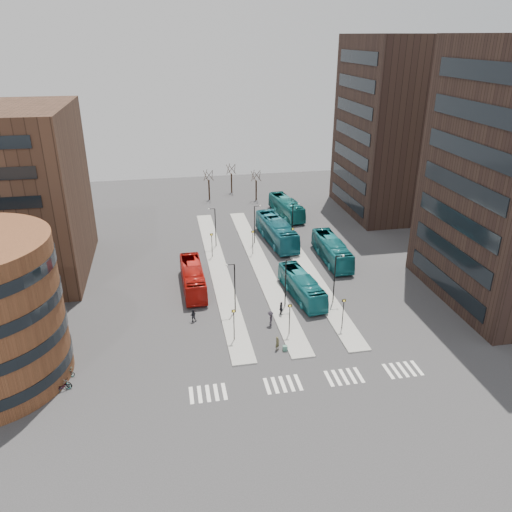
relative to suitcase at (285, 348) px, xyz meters
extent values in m
plane|color=#2C2C2E|center=(-0.48, -9.25, -0.28)|extent=(160.00, 160.00, 0.00)
cube|color=gray|center=(-4.48, 20.75, -0.21)|extent=(2.50, 45.00, 0.15)
cube|color=gray|center=(1.52, 20.75, -0.21)|extent=(2.50, 45.00, 0.15)
cube|color=gray|center=(7.52, 20.75, -0.21)|extent=(2.50, 45.00, 0.15)
cube|color=navy|center=(0.00, 0.00, 0.00)|extent=(0.46, 0.37, 0.56)
imported|color=#AE130D|center=(-8.31, 15.61, 1.25)|extent=(2.78, 11.05, 3.07)
imported|color=#16686F|center=(4.74, 10.87, 1.19)|extent=(3.74, 10.77, 2.94)
imported|color=#155C6B|center=(5.64, 28.91, 1.55)|extent=(4.33, 13.40, 3.67)
imported|color=#16676E|center=(11.87, 20.59, 1.34)|extent=(2.83, 11.70, 3.25)
imported|color=#146565|center=(10.11, 40.70, 1.32)|extent=(4.22, 11.79, 3.21)
imported|color=#46432A|center=(-0.74, 0.31, 0.48)|extent=(0.66, 0.64, 1.53)
imported|color=black|center=(-8.88, 7.55, 0.49)|extent=(0.82, 0.68, 1.54)
imported|color=black|center=(1.21, 6.91, 0.60)|extent=(0.45, 1.04, 1.76)
imported|color=black|center=(-0.45, 5.09, 0.59)|extent=(0.88, 1.25, 1.75)
imported|color=gray|center=(-21.48, -2.46, 0.13)|extent=(1.67, 1.14, 0.83)
imported|color=gray|center=(-21.48, -1.94, 0.25)|extent=(1.82, 1.12, 1.06)
imported|color=gray|center=(-21.48, -0.23, 0.15)|extent=(1.75, 1.04, 0.87)
cube|color=silver|center=(-9.98, -5.25, -0.28)|extent=(0.35, 2.40, 0.01)
cube|color=silver|center=(-9.23, -5.25, -0.28)|extent=(0.35, 2.40, 0.01)
cube|color=silver|center=(-8.48, -5.25, -0.28)|extent=(0.35, 2.40, 0.01)
cube|color=silver|center=(-7.73, -5.25, -0.28)|extent=(0.35, 2.40, 0.01)
cube|color=silver|center=(-6.98, -5.25, -0.28)|extent=(0.35, 2.40, 0.01)
cube|color=silver|center=(-2.98, -5.25, -0.28)|extent=(0.35, 2.40, 0.01)
cube|color=silver|center=(-2.23, -5.25, -0.28)|extent=(0.35, 2.40, 0.01)
cube|color=silver|center=(-1.48, -5.25, -0.28)|extent=(0.35, 2.40, 0.01)
cube|color=silver|center=(-0.73, -5.25, -0.28)|extent=(0.35, 2.40, 0.01)
cube|color=silver|center=(0.02, -5.25, -0.28)|extent=(0.35, 2.40, 0.01)
cube|color=silver|center=(3.02, -5.25, -0.28)|extent=(0.35, 2.40, 0.01)
cube|color=silver|center=(3.77, -5.25, -0.28)|extent=(0.35, 2.40, 0.01)
cube|color=silver|center=(4.52, -5.25, -0.28)|extent=(0.35, 2.40, 0.01)
cube|color=silver|center=(5.27, -5.25, -0.28)|extent=(0.35, 2.40, 0.01)
cube|color=silver|center=(6.02, -5.25, -0.28)|extent=(0.35, 2.40, 0.01)
cube|color=silver|center=(9.02, -5.25, -0.28)|extent=(0.35, 2.40, 0.01)
cube|color=silver|center=(9.77, -5.25, -0.28)|extent=(0.35, 2.40, 0.01)
cube|color=silver|center=(10.52, -5.25, -0.28)|extent=(0.35, 2.40, 0.01)
cube|color=silver|center=(11.27, -5.25, -0.28)|extent=(0.35, 2.40, 0.01)
cube|color=silver|center=(12.02, -5.25, -0.28)|extent=(0.35, 2.40, 0.01)
cube|color=black|center=(21.46, 6.75, 2.22)|extent=(0.12, 16.00, 2.00)
cube|color=black|center=(21.46, 6.75, 6.22)|extent=(0.12, 16.00, 2.00)
cube|color=black|center=(21.46, 6.75, 10.22)|extent=(0.12, 16.00, 2.00)
cube|color=black|center=(21.46, 6.75, 14.22)|extent=(0.12, 16.00, 2.00)
cube|color=black|center=(21.46, 6.75, 18.22)|extent=(0.12, 16.00, 2.00)
cube|color=black|center=(21.46, 6.75, 22.22)|extent=(0.12, 16.00, 2.00)
cube|color=black|center=(21.46, 6.75, 26.22)|extent=(0.12, 16.00, 2.00)
cube|color=#2E2019|center=(31.52, 40.75, 14.72)|extent=(20.00, 20.00, 30.00)
cube|color=black|center=(21.46, 40.75, 2.22)|extent=(0.12, 16.00, 2.00)
cube|color=black|center=(21.46, 40.75, 6.22)|extent=(0.12, 16.00, 2.00)
cube|color=black|center=(21.46, 40.75, 10.22)|extent=(0.12, 16.00, 2.00)
cube|color=black|center=(21.46, 40.75, 14.22)|extent=(0.12, 16.00, 2.00)
cube|color=black|center=(21.46, 40.75, 18.22)|extent=(0.12, 16.00, 2.00)
cube|color=black|center=(21.46, 40.75, 22.22)|extent=(0.12, 16.00, 2.00)
cube|color=black|center=(21.46, 40.75, 26.22)|extent=(0.12, 16.00, 2.00)
cylinder|color=black|center=(-4.88, 2.75, 1.62)|extent=(0.10, 0.10, 3.50)
cube|color=black|center=(-4.88, 2.75, 3.37)|extent=(0.45, 0.10, 0.30)
cube|color=yellow|center=(-4.88, 2.69, 3.37)|extent=(0.20, 0.02, 0.20)
cylinder|color=black|center=(-4.88, 24.75, 1.62)|extent=(0.10, 0.10, 3.50)
cube|color=black|center=(-4.88, 24.75, 3.37)|extent=(0.45, 0.10, 0.30)
cube|color=yellow|center=(-4.88, 24.69, 3.37)|extent=(0.20, 0.02, 0.20)
cylinder|color=black|center=(1.12, 2.75, 1.62)|extent=(0.10, 0.10, 3.50)
cube|color=black|center=(1.12, 2.75, 3.37)|extent=(0.45, 0.10, 0.30)
cube|color=yellow|center=(1.12, 2.69, 3.37)|extent=(0.20, 0.02, 0.20)
cylinder|color=black|center=(1.12, 24.75, 1.62)|extent=(0.10, 0.10, 3.50)
cube|color=black|center=(1.12, 24.75, 3.37)|extent=(0.45, 0.10, 0.30)
cube|color=yellow|center=(1.12, 24.69, 3.37)|extent=(0.20, 0.02, 0.20)
cylinder|color=black|center=(7.12, 2.75, 1.62)|extent=(0.10, 0.10, 3.50)
cube|color=black|center=(7.12, 2.75, 3.37)|extent=(0.45, 0.10, 0.30)
cube|color=yellow|center=(7.12, 2.69, 3.37)|extent=(0.20, 0.02, 0.20)
cylinder|color=black|center=(7.12, 24.75, 1.62)|extent=(0.10, 0.10, 3.50)
cube|color=black|center=(7.12, 24.75, 3.37)|extent=(0.45, 0.10, 0.30)
cube|color=yellow|center=(7.12, 24.69, 3.37)|extent=(0.20, 0.02, 0.20)
cylinder|color=black|center=(-3.88, 8.75, 2.87)|extent=(0.14, 0.14, 6.00)
cylinder|color=black|center=(-4.33, 8.75, 5.87)|extent=(0.90, 0.08, 0.08)
sphere|color=silver|center=(-4.78, 8.75, 5.87)|extent=(0.24, 0.24, 0.24)
cylinder|color=black|center=(-3.88, 28.75, 2.87)|extent=(0.14, 0.14, 6.00)
cylinder|color=black|center=(-4.33, 28.75, 5.87)|extent=(0.90, 0.08, 0.08)
sphere|color=silver|center=(-4.78, 28.75, 5.87)|extent=(0.24, 0.24, 0.24)
cylinder|color=black|center=(2.12, 8.75, 2.87)|extent=(0.14, 0.14, 6.00)
cylinder|color=black|center=(2.57, 8.75, 5.87)|extent=(0.90, 0.08, 0.08)
sphere|color=silver|center=(3.02, 8.75, 5.87)|extent=(0.24, 0.24, 0.24)
cylinder|color=black|center=(2.12, 28.75, 2.87)|extent=(0.14, 0.14, 6.00)
cylinder|color=black|center=(2.57, 28.75, 5.87)|extent=(0.90, 0.08, 0.08)
sphere|color=silver|center=(3.02, 28.75, 5.87)|extent=(0.24, 0.24, 0.24)
cylinder|color=black|center=(8.12, 8.75, 2.87)|extent=(0.14, 0.14, 6.00)
cylinder|color=black|center=(8.57, 8.75, 5.87)|extent=(0.90, 0.08, 0.08)
sphere|color=silver|center=(9.02, 8.75, 5.87)|extent=(0.24, 0.24, 0.24)
cylinder|color=black|center=(8.12, 28.75, 2.87)|extent=(0.14, 0.14, 6.00)
cylinder|color=black|center=(8.57, 28.75, 5.87)|extent=(0.90, 0.08, 0.08)
sphere|color=silver|center=(9.02, 28.75, 5.87)|extent=(0.24, 0.24, 0.24)
cylinder|color=black|center=(-2.48, 52.75, 1.72)|extent=(0.30, 0.30, 4.00)
cylinder|color=black|center=(-1.78, 52.75, 4.62)|extent=(0.10, 1.56, 1.95)
cylinder|color=black|center=(-2.26, 53.42, 4.62)|extent=(1.48, 0.59, 1.97)
cylinder|color=black|center=(-3.05, 53.17, 4.62)|extent=(0.90, 1.31, 1.99)
cylinder|color=black|center=(-3.05, 52.34, 4.62)|extent=(0.89, 1.31, 1.99)
cylinder|color=black|center=(-2.27, 52.09, 4.62)|extent=(1.48, 0.58, 1.97)
cylinder|color=black|center=(2.52, 56.75, 1.72)|extent=(0.30, 0.30, 4.00)
cylinder|color=black|center=(3.22, 56.75, 4.62)|extent=(0.10, 1.56, 1.95)
cylinder|color=black|center=(2.74, 57.42, 4.62)|extent=(1.48, 0.59, 1.97)
cylinder|color=black|center=(1.95, 57.17, 4.62)|extent=(0.90, 1.31, 1.99)
cylinder|color=black|center=(1.95, 56.34, 4.62)|extent=(0.89, 1.31, 1.99)
cylinder|color=black|center=(2.73, 56.09, 4.62)|extent=(1.48, 0.58, 1.97)
cylinder|color=black|center=(6.52, 50.75, 1.72)|extent=(0.30, 0.30, 4.00)
cylinder|color=black|center=(7.22, 50.75, 4.62)|extent=(0.10, 1.56, 1.95)
cylinder|color=black|center=(6.74, 51.42, 4.62)|extent=(1.48, 0.59, 1.97)
cylinder|color=black|center=(5.95, 51.17, 4.62)|extent=(0.90, 1.31, 1.99)
cylinder|color=black|center=(5.95, 50.34, 4.62)|extent=(0.89, 1.31, 1.99)
cylinder|color=black|center=(6.73, 50.09, 4.62)|extent=(1.48, 0.58, 1.97)
camera|label=1|loc=(-10.89, -41.75, 29.56)|focal=35.00mm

